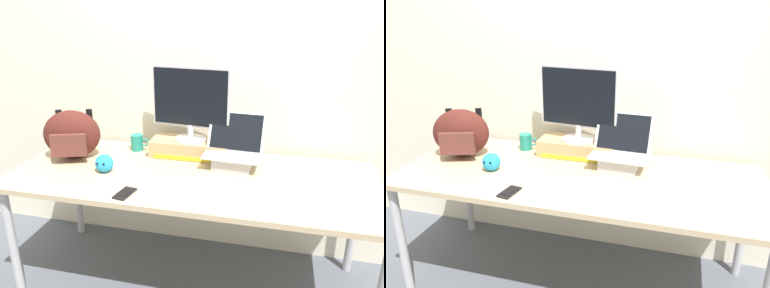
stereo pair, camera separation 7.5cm
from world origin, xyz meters
The scene contains 11 objects.
ground_plane centered at (0.00, 0.00, 0.00)m, with size 20.00×20.00×0.00m, color #515660.
back_wall centered at (0.00, 0.51, 1.30)m, with size 7.00×0.10×2.60m, color silver.
desk centered at (0.00, 0.00, 0.69)m, with size 2.05×0.83×0.75m.
toner_box_yellow centered at (-0.08, 0.28, 0.80)m, with size 0.49×0.22×0.10m.
desktop_monitor centered at (-0.08, 0.28, 1.09)m, with size 0.49×0.20×0.46m.
open_laptop centered at (0.21, 0.17, 0.82)m, with size 0.35×0.27×0.31m.
external_keyboard centered at (0.11, -0.19, 0.76)m, with size 0.43×0.16×0.02m.
messenger_backpack centered at (-0.77, 0.07, 0.90)m, with size 0.39×0.30×0.30m.
coffee_mug centered at (-0.44, 0.29, 0.80)m, with size 0.12×0.08×0.10m.
cell_phone centered at (-0.27, -0.31, 0.75)m, with size 0.09×0.14×0.01m.
plush_toy centered at (-0.49, -0.08, 0.80)m, with size 0.10×0.10×0.10m.
Camera 2 is at (0.51, -1.83, 1.62)m, focal length 34.67 mm.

